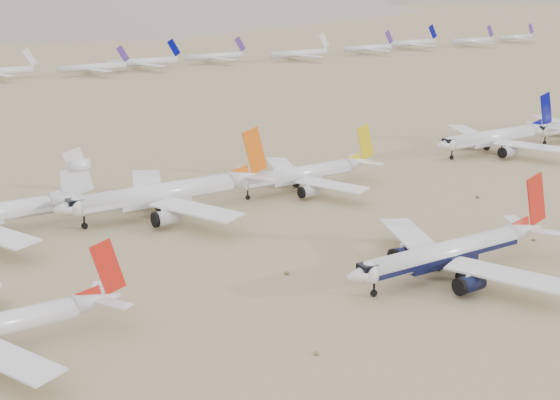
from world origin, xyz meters
name	(u,v)px	position (x,y,z in m)	size (l,w,h in m)	color
ground	(456,266)	(0.00, 0.00, 0.00)	(7000.00, 7000.00, 0.00)	olive
main_airliner	(453,252)	(-4.02, -2.71, 4.66)	(48.00, 46.88, 16.94)	silver
row2_navy_widebody	(496,137)	(80.72, 64.07, 4.78)	(48.14, 47.07, 17.13)	silver
row2_gold_tail	(304,174)	(5.41, 61.06, 4.30)	(43.22, 42.27, 15.39)	silver
row2_orange_tail	(167,193)	(-33.58, 61.09, 5.16)	(51.55, 50.43, 18.39)	silver
distant_storage_row	(109,65)	(45.81, 308.70, 4.42)	(676.96, 53.73, 15.32)	silver
desert_scrub	(443,348)	(-26.91, -24.06, 0.28)	(219.83, 121.67, 0.63)	brown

